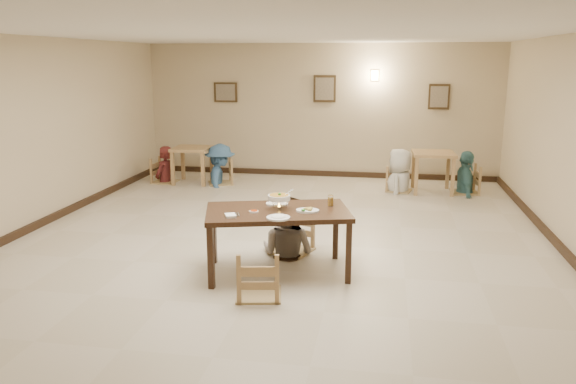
% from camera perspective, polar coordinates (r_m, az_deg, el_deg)
% --- Properties ---
extents(floor, '(10.00, 10.00, 0.00)m').
position_cam_1_polar(floor, '(8.32, -0.81, -5.17)').
color(floor, beige).
rests_on(floor, ground).
extents(ceiling, '(10.00, 10.00, 0.00)m').
position_cam_1_polar(ceiling, '(7.90, -0.88, 15.94)').
color(ceiling, silver).
rests_on(ceiling, wall_back).
extents(wall_back, '(10.00, 0.00, 10.00)m').
position_cam_1_polar(wall_back, '(12.89, 3.28, 8.22)').
color(wall_back, '#C9B593').
rests_on(wall_back, floor).
extents(wall_front, '(10.00, 0.00, 10.00)m').
position_cam_1_polar(wall_front, '(3.32, -17.06, -7.33)').
color(wall_front, '#C9B593').
rests_on(wall_front, floor).
extents(wall_left, '(0.00, 10.00, 10.00)m').
position_cam_1_polar(wall_left, '(9.55, -25.27, 5.20)').
color(wall_left, '#C9B593').
rests_on(wall_left, floor).
extents(baseboard_back, '(8.00, 0.06, 0.12)m').
position_cam_1_polar(baseboard_back, '(13.06, 3.19, 1.91)').
color(baseboard_back, black).
rests_on(baseboard_back, floor).
extents(baseboard_left, '(0.06, 10.00, 0.12)m').
position_cam_1_polar(baseboard_left, '(9.81, -24.30, -3.14)').
color(baseboard_left, black).
rests_on(baseboard_left, floor).
extents(baseboard_right, '(0.06, 10.00, 0.12)m').
position_cam_1_polar(baseboard_right, '(8.55, 26.49, -5.68)').
color(baseboard_right, black).
rests_on(baseboard_right, floor).
extents(picture_a, '(0.55, 0.04, 0.45)m').
position_cam_1_polar(picture_a, '(13.25, -6.36, 10.04)').
color(picture_a, '#352615').
rests_on(picture_a, wall_back).
extents(picture_b, '(0.50, 0.04, 0.60)m').
position_cam_1_polar(picture_b, '(12.80, 3.74, 10.43)').
color(picture_b, '#352615').
rests_on(picture_b, wall_back).
extents(picture_c, '(0.45, 0.04, 0.55)m').
position_cam_1_polar(picture_c, '(12.79, 15.09, 9.33)').
color(picture_c, '#352615').
rests_on(picture_c, wall_back).
extents(wall_sconce, '(0.16, 0.05, 0.22)m').
position_cam_1_polar(wall_sconce, '(12.72, 8.80, 11.64)').
color(wall_sconce, '#FFD88C').
rests_on(wall_sconce, wall_back).
extents(main_table, '(1.95, 1.41, 0.82)m').
position_cam_1_polar(main_table, '(6.97, -1.06, -2.48)').
color(main_table, '#351F12').
rests_on(main_table, floor).
extents(chair_far, '(0.51, 0.51, 1.08)m').
position_cam_1_polar(chair_far, '(7.78, 0.42, -2.34)').
color(chair_far, tan).
rests_on(chair_far, floor).
extents(chair_near, '(0.51, 0.51, 1.08)m').
position_cam_1_polar(chair_near, '(6.35, -3.02, -6.04)').
color(chair_near, tan).
rests_on(chair_near, floor).
extents(main_diner, '(0.98, 0.88, 1.67)m').
position_cam_1_polar(main_diner, '(7.60, -0.04, -0.38)').
color(main_diner, gray).
rests_on(main_diner, floor).
extents(curry_warmer, '(0.31, 0.28, 0.25)m').
position_cam_1_polar(curry_warmer, '(6.95, -0.92, -0.57)').
color(curry_warmer, silver).
rests_on(curry_warmer, main_table).
extents(rice_plate_far, '(0.29, 0.29, 0.07)m').
position_cam_1_polar(rice_plate_far, '(7.19, -1.13, -1.19)').
color(rice_plate_far, white).
rests_on(rice_plate_far, main_table).
extents(rice_plate_near, '(0.28, 0.28, 0.06)m').
position_cam_1_polar(rice_plate_near, '(6.57, -1.00, -2.60)').
color(rice_plate_near, white).
rests_on(rice_plate_near, main_table).
extents(fried_plate, '(0.29, 0.29, 0.06)m').
position_cam_1_polar(fried_plate, '(6.87, 1.99, -1.83)').
color(fried_plate, white).
rests_on(fried_plate, main_table).
extents(chili_dish, '(0.11, 0.11, 0.02)m').
position_cam_1_polar(chili_dish, '(6.85, -3.48, -1.98)').
color(chili_dish, white).
rests_on(chili_dish, main_table).
extents(napkin_cutlery, '(0.20, 0.26, 0.03)m').
position_cam_1_polar(napkin_cutlery, '(6.68, -5.83, -2.39)').
color(napkin_cutlery, white).
rests_on(napkin_cutlery, main_table).
extents(drink_glass, '(0.07, 0.07, 0.14)m').
position_cam_1_polar(drink_glass, '(7.14, 4.35, -0.91)').
color(drink_glass, white).
rests_on(drink_glass, main_table).
extents(bg_table_left, '(0.81, 0.81, 0.79)m').
position_cam_1_polar(bg_table_left, '(12.38, -9.71, 3.87)').
color(bg_table_left, tan).
rests_on(bg_table_left, floor).
extents(bg_table_right, '(0.86, 0.86, 0.82)m').
position_cam_1_polar(bg_table_right, '(11.70, 14.54, 3.27)').
color(bg_table_right, tan).
rests_on(bg_table_right, floor).
extents(bg_chair_ll, '(0.48, 0.48, 1.03)m').
position_cam_1_polar(bg_chair_ll, '(12.55, -12.48, 3.24)').
color(bg_chair_ll, tan).
rests_on(bg_chair_ll, floor).
extents(bg_chair_lr, '(0.50, 0.50, 1.07)m').
position_cam_1_polar(bg_chair_lr, '(12.21, -6.92, 3.29)').
color(bg_chair_lr, tan).
rests_on(bg_chair_lr, floor).
extents(bg_chair_rl, '(0.47, 0.47, 1.00)m').
position_cam_1_polar(bg_chair_rl, '(11.66, 11.29, 2.46)').
color(bg_chair_rl, tan).
rests_on(bg_chair_rl, floor).
extents(bg_chair_rr, '(0.51, 0.51, 1.08)m').
position_cam_1_polar(bg_chair_rr, '(11.82, 17.66, 2.45)').
color(bg_chair_rr, tan).
rests_on(bg_chair_rr, floor).
extents(bg_diner_a, '(0.49, 0.65, 1.61)m').
position_cam_1_polar(bg_diner_a, '(12.51, -12.55, 4.57)').
color(bg_diner_a, '#541C1C').
rests_on(bg_diner_a, floor).
extents(bg_diner_b, '(0.90, 1.25, 1.75)m').
position_cam_1_polar(bg_diner_b, '(12.15, -6.97, 4.86)').
color(bg_diner_b, teal).
rests_on(bg_diner_b, floor).
extents(bg_diner_c, '(0.72, 0.95, 1.76)m').
position_cam_1_polar(bg_diner_c, '(11.59, 11.38, 4.32)').
color(bg_diner_c, silver).
rests_on(bg_diner_c, floor).
extents(bg_diner_d, '(0.46, 1.02, 1.72)m').
position_cam_1_polar(bg_diner_d, '(11.77, 17.77, 3.99)').
color(bg_diner_d, teal).
rests_on(bg_diner_d, floor).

